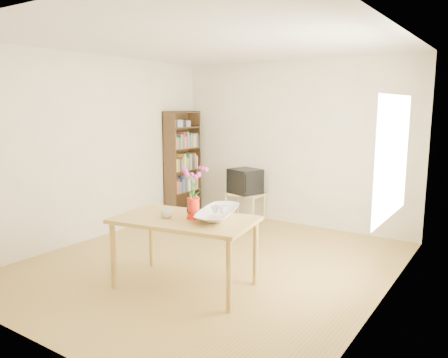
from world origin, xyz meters
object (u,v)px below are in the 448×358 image
Objects in this scene: television at (246,181)px; bowl at (218,194)px; mug at (167,213)px; table at (185,225)px; pitcher at (194,209)px.

bowl is at bearing -47.20° from television.
television is (-0.72, 2.78, -0.13)m from mug.
television is at bearing 98.77° from table.
table is 7.01× the size of pitcher.
pitcher is (0.08, 0.04, 0.18)m from table.
mug is at bearing -159.82° from pitcher.
pitcher reaches higher than mug.
television is at bearing -113.85° from mug.
pitcher is 0.42× the size of bowl.
table is at bearing -142.78° from bowl.
pitcher reaches higher than table.
mug is 0.57m from bowl.
table is 0.48m from bowl.
bowl reaches higher than mug.
pitcher is at bearing -52.14° from television.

